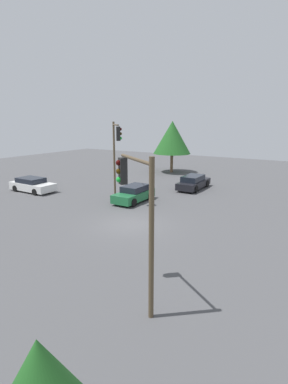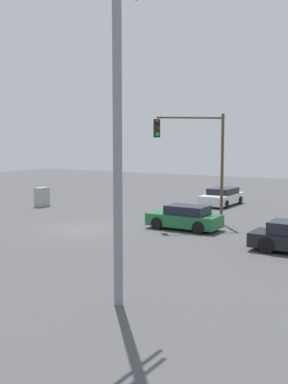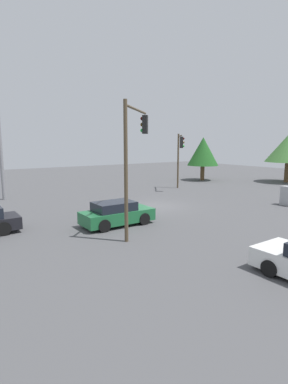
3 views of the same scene
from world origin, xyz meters
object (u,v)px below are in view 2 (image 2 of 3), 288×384
traffic_signal_main (197,149)px  sedan_green (185,218)px  sedan_white (222,197)px  electrical_cabinet (42,197)px

traffic_signal_main → sedan_green: bearing=51.8°
sedan_white → electrical_cabinet: electrical_cabinet is taller
sedan_green → traffic_signal_main: bearing=4.1°
electrical_cabinet → sedan_white: bearing=124.5°
sedan_green → sedan_white: bearing=11.0°
sedan_white → traffic_signal_main: 9.71m
sedan_green → traffic_signal_main: size_ratio=0.63×
traffic_signal_main → electrical_cabinet: 13.80m
sedan_green → traffic_signal_main: (-1.71, -0.12, 3.85)m
sedan_white → sedan_green: sedan_green is taller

